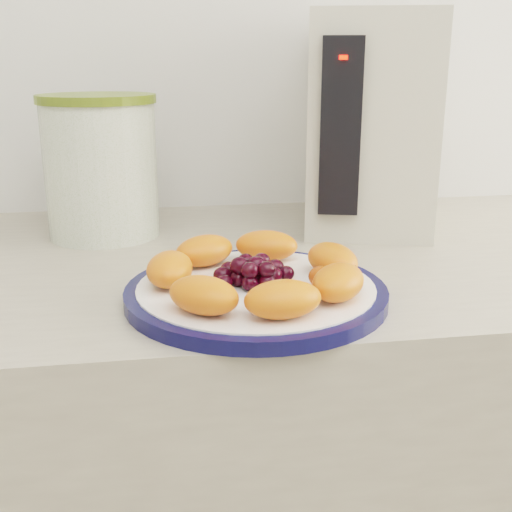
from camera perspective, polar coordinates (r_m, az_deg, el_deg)
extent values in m
cylinder|color=#0C103D|center=(0.70, 0.00, -3.34)|extent=(0.28, 0.28, 0.01)
cylinder|color=white|center=(0.70, 0.00, -3.26)|extent=(0.26, 0.26, 0.02)
cylinder|color=#40610F|center=(0.96, -13.59, 7.35)|extent=(0.18, 0.18, 0.19)
cylinder|color=#5B6A21|center=(0.95, -14.02, 13.42)|extent=(0.19, 0.19, 0.01)
cube|color=beige|center=(1.01, 9.99, 11.61)|extent=(0.24, 0.29, 0.32)
cube|color=black|center=(0.88, 7.52, 11.22)|extent=(0.06, 0.03, 0.23)
cube|color=#FF0C05|center=(0.87, 7.78, 17.09)|extent=(0.01, 0.01, 0.01)
ellipsoid|color=#EF541A|center=(0.73, 6.81, -0.32)|extent=(0.06, 0.08, 0.04)
ellipsoid|color=#EF541A|center=(0.78, 0.94, 0.95)|extent=(0.09, 0.07, 0.04)
ellipsoid|color=#EF541A|center=(0.76, -4.61, 0.48)|extent=(0.09, 0.08, 0.04)
ellipsoid|color=#EF541A|center=(0.69, -7.68, -1.16)|extent=(0.06, 0.08, 0.04)
ellipsoid|color=#EF541A|center=(0.62, -4.68, -3.48)|extent=(0.09, 0.09, 0.04)
ellipsoid|color=#EF541A|center=(0.60, 2.40, -3.86)|extent=(0.08, 0.06, 0.04)
ellipsoid|color=#EF541A|center=(0.65, 7.31, -2.32)|extent=(0.08, 0.09, 0.04)
ellipsoid|color=black|center=(0.69, 0.00, -1.96)|extent=(0.02, 0.02, 0.02)
ellipsoid|color=black|center=(0.69, 1.52, -1.77)|extent=(0.02, 0.02, 0.02)
ellipsoid|color=black|center=(0.71, 0.54, -1.50)|extent=(0.02, 0.02, 0.02)
ellipsoid|color=black|center=(0.70, -0.96, -1.51)|extent=(0.02, 0.02, 0.02)
ellipsoid|color=black|center=(0.69, -1.53, -1.98)|extent=(0.02, 0.02, 0.02)
ellipsoid|color=black|center=(0.67, -0.56, -2.41)|extent=(0.02, 0.02, 0.02)
ellipsoid|color=black|center=(0.68, 1.00, -2.32)|extent=(0.02, 0.02, 0.02)
ellipsoid|color=black|center=(0.71, 2.69, -1.54)|extent=(0.02, 0.02, 0.02)
ellipsoid|color=black|center=(0.72, 1.69, -1.06)|extent=(0.02, 0.02, 0.02)
ellipsoid|color=black|center=(0.73, 0.29, -0.98)|extent=(0.02, 0.02, 0.02)
ellipsoid|color=black|center=(0.72, -1.18, -1.10)|extent=(0.02, 0.02, 0.02)
ellipsoid|color=black|center=(0.71, -2.37, -1.27)|extent=(0.02, 0.02, 0.02)
ellipsoid|color=black|center=(0.70, -2.98, -1.75)|extent=(0.02, 0.02, 0.02)
ellipsoid|color=black|center=(0.68, -2.80, -2.38)|extent=(0.02, 0.02, 0.02)
ellipsoid|color=black|center=(0.69, 0.00, -0.81)|extent=(0.02, 0.02, 0.02)
ellipsoid|color=black|center=(0.70, 0.51, -0.43)|extent=(0.02, 0.02, 0.02)
ellipsoid|color=black|center=(0.70, -0.91, -0.49)|extent=(0.02, 0.02, 0.02)
ellipsoid|color=black|center=(0.68, -1.46, -0.89)|extent=(0.02, 0.02, 0.02)
ellipsoid|color=black|center=(0.67, -0.54, -1.27)|extent=(0.02, 0.02, 0.02)
ellipsoid|color=black|center=(0.67, 0.95, -1.20)|extent=(0.02, 0.02, 0.02)
ellipsoid|color=#CC4215|center=(0.69, 5.90, -1.82)|extent=(0.03, 0.03, 0.02)
ellipsoid|color=#CC4215|center=(0.70, 8.00, -1.52)|extent=(0.04, 0.03, 0.02)
ellipsoid|color=#CC4215|center=(0.67, 7.51, -2.41)|extent=(0.04, 0.04, 0.02)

